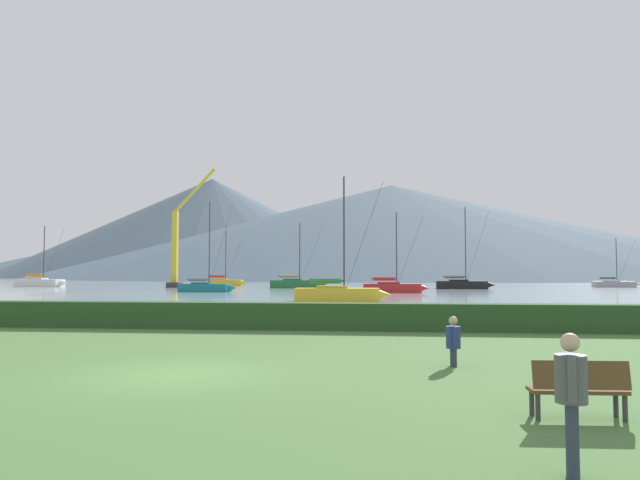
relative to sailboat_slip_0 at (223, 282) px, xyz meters
name	(u,v)px	position (x,y,z in m)	size (l,w,h in m)	color
ground_plane	(175,375)	(23.23, -85.91, -0.64)	(1000.00, 1000.00, 0.00)	#477038
harbor_water	(367,281)	(23.23, 51.09, -0.64)	(320.00, 246.00, 0.00)	#8C9EA3
hedge_line	(269,316)	(23.23, -74.91, -0.10)	(80.00, 1.20, 1.09)	#284C23
sailboat_slip_0	(223,282)	(0.00, 0.00, 0.00)	(7.91, 3.25, 9.52)	gold
sailboat_slip_1	(206,287)	(6.54, -30.55, -0.04)	(7.16, 2.59, 10.92)	#19707A
sailboat_slip_2	(614,284)	(63.62, -2.68, -0.08)	(7.00, 2.42, 7.75)	#9E9EA3
sailboat_slip_3	(296,283)	(14.70, -11.98, 0.06)	(8.70, 3.13, 9.75)	#236B38
sailboat_slip_4	(40,282)	(-28.02, -9.01, 0.08)	(8.92, 3.17, 9.90)	white
sailboat_slip_6	(393,287)	(28.86, -30.68, -0.01)	(7.69, 2.66, 9.31)	red
sailboat_slip_7	(462,284)	(38.92, -13.71, 0.05)	(8.32, 2.90, 11.71)	black
sailboat_slip_8	(338,293)	(24.22, -51.55, 0.01)	(7.92, 2.76, 10.19)	gold
park_bench_near_path	(579,386)	(31.11, -89.14, -0.12)	(1.52, 0.54, 0.95)	brown
person_seated_viewer	(453,339)	(29.73, -83.97, 0.04)	(0.36, 0.57, 1.25)	#2D3347
person_standing_walker	(571,392)	(30.17, -91.90, 0.33)	(0.36, 0.56, 1.65)	#2D3347
dock_crane	(177,252)	(-4.03, -11.63, 4.91)	(7.36, 2.00, 18.48)	#333338
distant_hill_west_ridge	(212,228)	(-61.47, 195.94, 24.89)	(206.55, 206.55, 51.07)	#4C6070
distant_hill_central_peak	(391,235)	(32.05, 316.43, 28.29)	(271.46, 271.46, 57.87)	#4C6070
distant_hill_east_ridge	(222,246)	(-77.77, 271.08, 18.73)	(314.11, 314.11, 38.75)	#425666
distant_hill_far_shoulder	(392,231)	(31.34, 204.32, 23.05)	(343.38, 343.38, 47.39)	#425666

